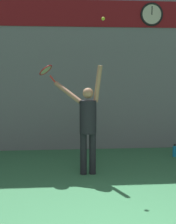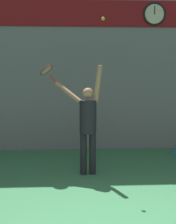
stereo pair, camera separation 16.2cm
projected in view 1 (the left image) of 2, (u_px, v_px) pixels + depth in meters
back_wall at (92, 53)px, 7.96m from camera, size 18.00×0.10×5.00m
sponsor_banner at (92, 13)px, 7.79m from camera, size 6.78×0.02×0.65m
scoreboard_clock at (152, 14)px, 7.89m from camera, size 0.59×0.05×0.59m
tennis_player at (87, 121)px, 6.01m from camera, size 0.95×0.59×2.12m
tennis_racket at (46, 71)px, 6.29m from camera, size 0.40×0.38×0.38m
tennis_ball at (103, 19)px, 5.70m from camera, size 0.06×0.06×0.06m
water_bottle at (174, 151)px, 7.42m from camera, size 0.09×0.09×0.30m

